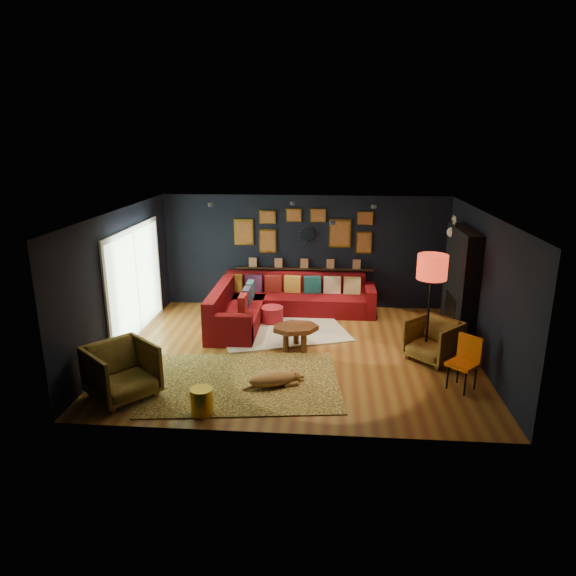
# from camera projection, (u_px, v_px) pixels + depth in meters

# --- Properties ---
(floor) EXTENTS (6.50, 6.50, 0.00)m
(floor) POSITION_uv_depth(u_px,v_px,m) (297.00, 352.00, 9.57)
(floor) COLOR olive
(floor) RESTS_ON ground
(room_walls) EXTENTS (6.50, 6.50, 6.50)m
(room_walls) POSITION_uv_depth(u_px,v_px,m) (297.00, 269.00, 9.12)
(room_walls) COLOR black
(room_walls) RESTS_ON ground
(sectional) EXTENTS (3.41, 2.69, 0.86)m
(sectional) POSITION_uv_depth(u_px,v_px,m) (274.00, 304.00, 11.26)
(sectional) COLOR maroon
(sectional) RESTS_ON ground
(ledge) EXTENTS (3.20, 0.12, 0.04)m
(ledge) POSITION_uv_depth(u_px,v_px,m) (304.00, 269.00, 11.88)
(ledge) COLOR black
(ledge) RESTS_ON room_walls
(gallery_wall) EXTENTS (3.15, 0.04, 1.02)m
(gallery_wall) POSITION_uv_depth(u_px,v_px,m) (304.00, 230.00, 11.66)
(gallery_wall) COLOR gold
(gallery_wall) RESTS_ON room_walls
(sunburst_mirror) EXTENTS (0.47, 0.16, 0.47)m
(sunburst_mirror) POSITION_uv_depth(u_px,v_px,m) (309.00, 235.00, 11.68)
(sunburst_mirror) COLOR silver
(sunburst_mirror) RESTS_ON room_walls
(fireplace) EXTENTS (0.31, 1.60, 2.20)m
(fireplace) POSITION_uv_depth(u_px,v_px,m) (459.00, 289.00, 9.91)
(fireplace) COLOR black
(fireplace) RESTS_ON ground
(deer_head) EXTENTS (0.50, 0.28, 0.45)m
(deer_head) POSITION_uv_depth(u_px,v_px,m) (461.00, 232.00, 10.09)
(deer_head) COLOR white
(deer_head) RESTS_ON fireplace
(sliding_door) EXTENTS (0.06, 2.80, 2.20)m
(sliding_door) POSITION_uv_depth(u_px,v_px,m) (136.00, 283.00, 10.08)
(sliding_door) COLOR white
(sliding_door) RESTS_ON ground
(ceiling_spots) EXTENTS (3.30, 2.50, 0.06)m
(ceiling_spots) POSITION_uv_depth(u_px,v_px,m) (300.00, 209.00, 9.61)
(ceiling_spots) COLOR black
(ceiling_spots) RESTS_ON room_walls
(shag_rug) EXTENTS (2.94, 2.52, 0.03)m
(shag_rug) POSITION_uv_depth(u_px,v_px,m) (283.00, 331.00, 10.57)
(shag_rug) COLOR beige
(shag_rug) RESTS_ON ground
(leopard_rug) EXTENTS (3.36, 2.58, 0.02)m
(leopard_rug) POSITION_uv_depth(u_px,v_px,m) (243.00, 382.00, 8.39)
(leopard_rug) COLOR #D9B454
(leopard_rug) RESTS_ON ground
(coffee_table) EXTENTS (1.03, 0.87, 0.44)m
(coffee_table) POSITION_uv_depth(u_px,v_px,m) (295.00, 330.00, 9.56)
(coffee_table) COLOR brown
(coffee_table) RESTS_ON shag_rug
(pouf) EXTENTS (0.50, 0.50, 0.32)m
(pouf) POSITION_uv_depth(u_px,v_px,m) (272.00, 314.00, 11.00)
(pouf) COLOR #A31B2A
(pouf) RESTS_ON shag_rug
(armchair_left) EXTENTS (1.24, 1.24, 0.94)m
(armchair_left) POSITION_uv_depth(u_px,v_px,m) (121.00, 369.00, 7.79)
(armchair_left) COLOR gold
(armchair_left) RESTS_ON ground
(armchair_right) EXTENTS (1.09, 1.09, 0.82)m
(armchair_right) POSITION_uv_depth(u_px,v_px,m) (434.00, 338.00, 9.12)
(armchair_right) COLOR gold
(armchair_right) RESTS_ON ground
(gold_stool) EXTENTS (0.33, 0.33, 0.41)m
(gold_stool) POSITION_uv_depth(u_px,v_px,m) (202.00, 402.00, 7.36)
(gold_stool) COLOR gold
(gold_stool) RESTS_ON ground
(orange_chair) EXTENTS (0.58, 0.58, 0.87)m
(orange_chair) POSITION_uv_depth(u_px,v_px,m) (466.00, 358.00, 8.07)
(orange_chair) COLOR black
(orange_chair) RESTS_ON ground
(floor_lamp) EXTENTS (0.52, 0.52, 1.91)m
(floor_lamp) POSITION_uv_depth(u_px,v_px,m) (432.00, 271.00, 8.89)
(floor_lamp) COLOR black
(floor_lamp) RESTS_ON ground
(dog) EXTENTS (1.17, 0.88, 0.33)m
(dog) POSITION_uv_depth(u_px,v_px,m) (273.00, 376.00, 8.19)
(dog) COLOR #A26B3E
(dog) RESTS_ON leopard_rug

